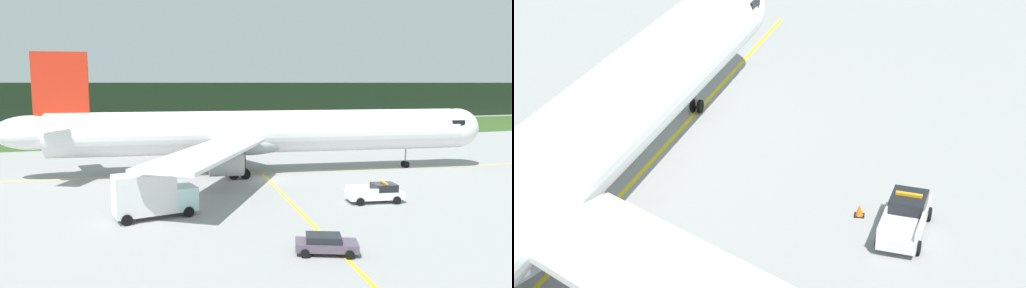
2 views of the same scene
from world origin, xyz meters
TOP-DOWN VIEW (x-y plane):
  - ground at (0.00, 0.00)m, footprint 320.00×320.00m
  - grass_verge at (0.00, 52.95)m, footprint 320.00×38.48m
  - distant_tree_line at (0.00, 80.71)m, footprint 288.00×7.96m
  - taxiway_centerline_main at (1.11, 4.27)m, footprint 81.09×12.00m
  - taxiway_centerline_spur at (-1.89, -14.63)m, footprint 5.87×38.66m
  - airliner at (0.42, 4.37)m, footprint 60.98×45.25m
  - ops_pickup_truck at (6.50, -12.95)m, footprint 5.54×3.01m
  - catering_truck at (-14.29, -11.43)m, footprint 7.15×3.59m
  - staff_car at (-4.23, -23.44)m, footprint 4.47×3.20m
  - apron_cone at (7.80, -10.46)m, footprint 0.57×0.57m

SIDE VIEW (x-z plane):
  - ground at x=0.00m, z-range 0.00..0.00m
  - taxiway_centerline_main at x=1.11m, z-range 0.00..0.01m
  - taxiway_centerline_spur at x=-1.89m, z-range 0.00..0.01m
  - grass_verge at x=0.00m, z-range 0.00..0.04m
  - apron_cone at x=7.80m, z-range -0.01..0.71m
  - staff_car at x=-4.23m, z-range 0.05..1.35m
  - ops_pickup_truck at x=6.50m, z-range -0.07..1.87m
  - catering_truck at x=-14.29m, z-range -0.01..3.97m
  - airliner at x=0.42m, z-range -2.35..12.46m
  - distant_tree_line at x=0.00m, z-range 0.00..11.32m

